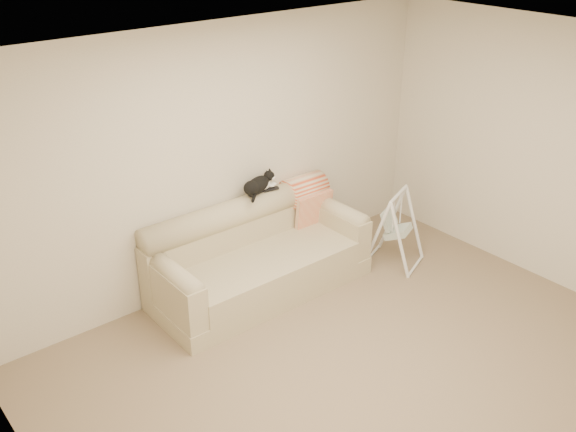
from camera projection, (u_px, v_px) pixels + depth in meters
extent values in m
plane|color=#7C6A51|center=(365.00, 371.00, 5.35)|extent=(5.00, 5.00, 0.00)
cube|color=beige|center=(224.00, 158.00, 6.17)|extent=(5.00, 0.04, 2.60)
cube|color=beige|center=(42.00, 375.00, 3.36)|extent=(0.04, 4.00, 2.60)
cube|color=beige|center=(555.00, 157.00, 6.19)|extent=(0.04, 4.00, 2.60)
cube|color=white|center=(386.00, 60.00, 4.20)|extent=(5.00, 4.00, 0.02)
cube|color=tan|center=(262.00, 283.00, 6.42)|extent=(2.20, 0.90, 0.18)
cube|color=tan|center=(268.00, 269.00, 6.25)|extent=(1.80, 0.68, 0.24)
cube|color=tan|center=(241.00, 240.00, 6.50)|extent=(2.20, 0.22, 0.50)
cylinder|color=tan|center=(240.00, 211.00, 6.36)|extent=(2.16, 0.28, 0.28)
cube|color=tan|center=(173.00, 292.00, 5.73)|extent=(0.20, 0.88, 0.42)
cylinder|color=tan|center=(171.00, 272.00, 5.63)|extent=(0.18, 0.84, 0.18)
cube|color=tan|center=(335.00, 227.00, 6.85)|extent=(0.20, 0.88, 0.42)
cylinder|color=tan|center=(336.00, 210.00, 6.75)|extent=(0.18, 0.84, 0.18)
cube|color=black|center=(256.00, 193.00, 6.39)|extent=(0.19, 0.09, 0.02)
cube|color=gray|center=(256.00, 192.00, 6.39)|extent=(0.11, 0.06, 0.01)
cube|color=black|center=(271.00, 189.00, 6.48)|extent=(0.18, 0.07, 0.02)
ellipsoid|color=black|center=(258.00, 185.00, 6.37)|extent=(0.38, 0.29, 0.15)
ellipsoid|color=black|center=(251.00, 188.00, 6.27)|extent=(0.21, 0.20, 0.15)
ellipsoid|color=white|center=(265.00, 184.00, 6.45)|extent=(0.16, 0.14, 0.10)
ellipsoid|color=black|center=(269.00, 176.00, 6.47)|extent=(0.14, 0.15, 0.10)
ellipsoid|color=white|center=(273.00, 178.00, 6.47)|extent=(0.07, 0.07, 0.04)
sphere|color=#BF7272|center=(275.00, 178.00, 6.46)|extent=(0.01, 0.01, 0.01)
cone|color=black|center=(267.00, 172.00, 6.43)|extent=(0.06, 0.06, 0.05)
cone|color=black|center=(270.00, 170.00, 6.48)|extent=(0.05, 0.06, 0.05)
sphere|color=olive|center=(272.00, 176.00, 6.44)|extent=(0.02, 0.02, 0.02)
sphere|color=olive|center=(273.00, 175.00, 6.47)|extent=(0.02, 0.02, 0.02)
ellipsoid|color=white|center=(271.00, 185.00, 6.49)|extent=(0.09, 0.10, 0.03)
ellipsoid|color=white|center=(273.00, 184.00, 6.53)|extent=(0.09, 0.10, 0.03)
cylinder|color=black|center=(254.00, 197.00, 6.23)|extent=(0.16, 0.15, 0.03)
cylinder|color=#DE4923|center=(304.00, 190.00, 6.83)|extent=(0.46, 0.33, 0.33)
cube|color=#DE4923|center=(314.00, 212.00, 6.80)|extent=(0.46, 0.09, 0.42)
cylinder|color=white|center=(400.00, 241.00, 6.56)|extent=(0.14, 0.28, 0.82)
cylinder|color=white|center=(377.00, 235.00, 6.66)|extent=(0.14, 0.28, 0.82)
cylinder|color=white|center=(414.00, 222.00, 6.92)|extent=(0.14, 0.28, 0.82)
cylinder|color=white|center=(392.00, 218.00, 7.03)|extent=(0.14, 0.28, 0.82)
cylinder|color=white|center=(399.00, 194.00, 6.61)|extent=(0.44, 0.21, 0.04)
cylinder|color=white|center=(415.00, 266.00, 6.86)|extent=(0.44, 0.20, 0.03)
cylinder|color=white|center=(372.00, 255.00, 7.07)|extent=(0.44, 0.20, 0.03)
cube|color=white|center=(398.00, 231.00, 6.79)|extent=(0.34, 0.33, 0.15)
cube|color=white|center=(389.00, 219.00, 6.78)|extent=(0.30, 0.22, 0.22)
cylinder|color=white|center=(393.00, 215.00, 6.61)|extent=(0.01, 0.01, 0.39)
cylinder|color=white|center=(401.00, 207.00, 6.79)|extent=(0.01, 0.01, 0.39)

